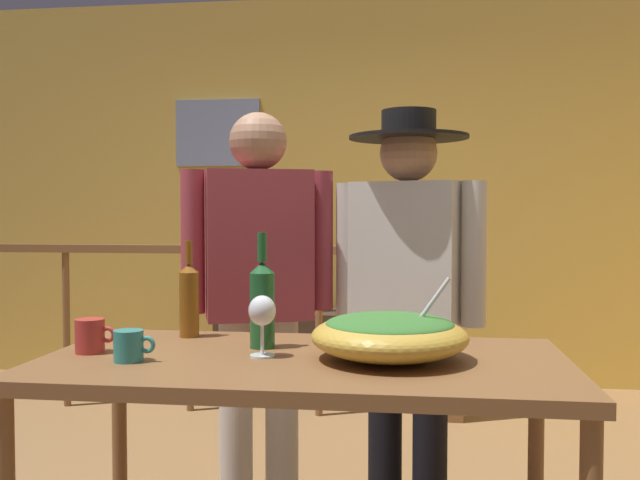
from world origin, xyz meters
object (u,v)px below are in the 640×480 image
(wine_glass, at_px, (262,313))
(person_standing_left, at_px, (259,283))
(salad_bowl, at_px, (390,334))
(mug_red, at_px, (91,336))
(serving_table, at_px, (304,385))
(framed_picture, at_px, (218,133))
(wine_bottle_amber, at_px, (189,298))
(tv_console, at_px, (284,350))
(wine_bottle_green, at_px, (262,302))
(flat_screen_tv, at_px, (283,278))
(person_standing_right, at_px, (408,284))
(mug_teal, at_px, (129,346))
(stair_railing, at_px, (276,301))

(wine_glass, bearing_deg, person_standing_left, 103.36)
(salad_bowl, height_order, mug_red, salad_bowl)
(serving_table, height_order, salad_bowl, salad_bowl)
(framed_picture, xyz_separation_m, wine_bottle_amber, (0.69, -2.79, -0.86))
(wine_bottle_amber, bearing_deg, serving_table, -32.54)
(person_standing_left, bearing_deg, mug_red, 45.95)
(tv_console, relative_size, serving_table, 0.61)
(salad_bowl, distance_m, person_standing_left, 0.89)
(wine_bottle_green, bearing_deg, flat_screen_tv, 99.19)
(wine_glass, bearing_deg, flat_screen_tv, 99.33)
(framed_picture, height_order, mug_red, framed_picture)
(tv_console, height_order, salad_bowl, salad_bowl)
(serving_table, xyz_separation_m, person_standing_right, (0.29, 0.71, 0.22))
(serving_table, distance_m, person_standing_left, 0.79)
(framed_picture, bearing_deg, tv_console, -28.00)
(flat_screen_tv, distance_m, wine_bottle_amber, 2.48)
(wine_bottle_amber, height_order, person_standing_left, person_standing_left)
(framed_picture, height_order, person_standing_right, framed_picture)
(salad_bowl, distance_m, wine_glass, 0.36)
(flat_screen_tv, relative_size, wine_glass, 2.61)
(tv_console, xyz_separation_m, mug_teal, (0.10, -2.89, 0.58))
(tv_console, bearing_deg, person_standing_right, -67.46)
(wine_glass, height_order, wine_bottle_amber, wine_bottle_amber)
(flat_screen_tv, bearing_deg, framed_picture, 149.53)
(flat_screen_tv, height_order, mug_teal, flat_screen_tv)
(stair_railing, bearing_deg, wine_bottle_amber, -87.44)
(tv_console, distance_m, person_standing_left, 2.19)
(framed_picture, bearing_deg, person_standing_left, -70.64)
(person_standing_left, bearing_deg, tv_console, -101.58)
(framed_picture, xyz_separation_m, mug_red, (0.49, -3.08, -0.94))
(framed_picture, bearing_deg, wine_glass, -72.01)
(wine_bottle_amber, distance_m, person_standing_left, 0.46)
(stair_railing, height_order, wine_bottle_amber, wine_bottle_amber)
(framed_picture, xyz_separation_m, serving_table, (1.11, -3.06, -1.07))
(serving_table, height_order, wine_bottle_amber, wine_bottle_amber)
(framed_picture, distance_m, stair_railing, 1.54)
(flat_screen_tv, bearing_deg, person_standing_left, -82.13)
(flat_screen_tv, bearing_deg, tv_console, 90.00)
(wine_bottle_amber, bearing_deg, mug_teal, -96.24)
(stair_railing, distance_m, person_standing_left, 1.51)
(flat_screen_tv, height_order, person_standing_left, person_standing_left)
(tv_console, xyz_separation_m, person_standing_right, (0.86, -2.06, 0.68))
(flat_screen_tv, bearing_deg, wine_bottle_amber, -86.61)
(framed_picture, distance_m, person_standing_left, 2.63)
(flat_screen_tv, relative_size, salad_bowl, 1.04)
(flat_screen_tv, relative_size, person_standing_left, 0.28)
(wine_bottle_amber, distance_m, mug_red, 0.36)
(serving_table, xyz_separation_m, mug_red, (-0.62, -0.02, 0.13))
(stair_railing, bearing_deg, flat_screen_tv, 96.26)
(wine_bottle_green, bearing_deg, person_standing_right, 53.83)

